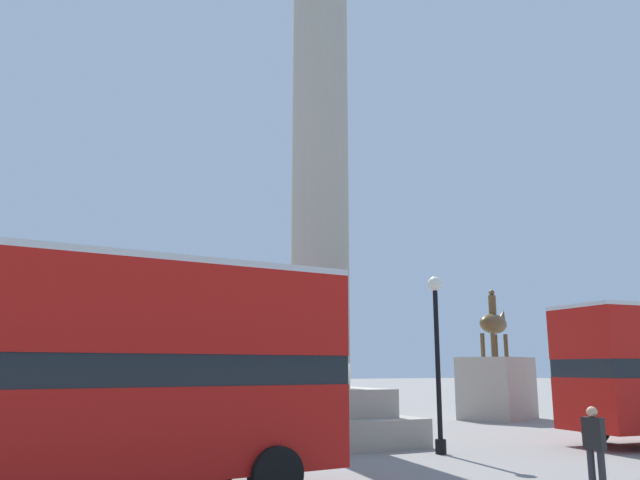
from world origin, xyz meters
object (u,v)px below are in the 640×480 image
(equestrian_statue, at_px, (497,382))
(pedestrian_near_lamp, at_px, (595,444))
(monument_column, at_px, (320,175))
(bus_a, at_px, (50,367))
(street_lamp, at_px, (437,351))

(equestrian_statue, xyz_separation_m, pedestrian_near_lamp, (-10.26, -14.23, -0.82))
(monument_column, distance_m, pedestrian_near_lamp, 12.44)
(monument_column, xyz_separation_m, pedestrian_near_lamp, (1.44, -9.40, -8.02))
(equestrian_statue, height_order, pedestrian_near_lamp, equestrian_statue)
(bus_a, relative_size, street_lamp, 2.15)
(monument_column, distance_m, bus_a, 12.63)
(bus_a, distance_m, street_lamp, 10.89)
(equestrian_statue, bearing_deg, street_lamp, -164.15)
(street_lamp, xyz_separation_m, pedestrian_near_lamp, (-0.52, -5.72, -1.96))
(pedestrian_near_lamp, bearing_deg, street_lamp, 168.85)
(bus_a, distance_m, pedestrian_near_lamp, 10.38)
(equestrian_statue, height_order, street_lamp, equestrian_statue)
(bus_a, xyz_separation_m, pedestrian_near_lamp, (9.92, -2.67, -1.51))
(monument_column, bearing_deg, street_lamp, -61.91)
(monument_column, height_order, street_lamp, monument_column)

